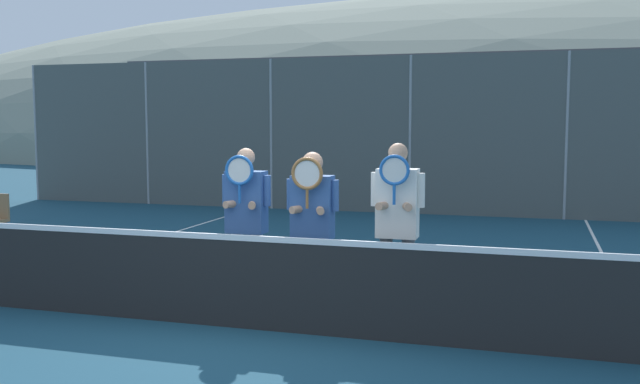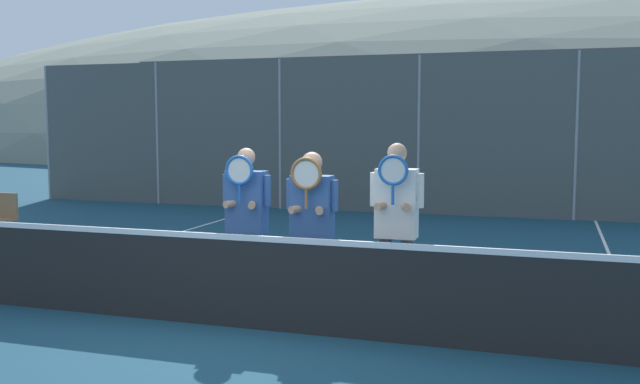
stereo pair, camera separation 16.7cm
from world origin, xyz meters
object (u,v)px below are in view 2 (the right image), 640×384
object	(u,v)px
player_center_right	(396,220)
car_far_left	(205,160)
player_center_left	(312,220)
player_leftmost	(246,216)
car_left_of_center	(383,166)
car_center	(601,170)

from	to	relation	value
player_center_right	car_far_left	xyz separation A→B (m)	(-7.78, 11.05, -0.10)
player_center_left	car_far_left	distance (m)	13.07
player_leftmost	car_left_of_center	distance (m)	10.88
car_left_of_center	car_center	distance (m)	5.17
player_leftmost	player_center_right	xyz separation A→B (m)	(1.63, -0.04, 0.03)
player_leftmost	car_center	world-z (taller)	player_leftmost
player_leftmost	car_center	size ratio (longest dim) A/B	0.41
player_center_right	car_left_of_center	world-z (taller)	player_center_right
player_center_right	car_center	world-z (taller)	player_center_right
car_center	car_far_left	bearing A→B (deg)	179.36
player_center_left	player_center_right	size ratio (longest dim) A/B	0.95
player_center_left	car_center	world-z (taller)	car_center
car_left_of_center	car_center	xyz separation A→B (m)	(5.17, 0.06, -0.01)
player_center_left	car_center	xyz separation A→B (m)	(3.38, 10.97, -0.13)
car_left_of_center	car_far_left	bearing A→B (deg)	178.03
player_leftmost	player_center_left	xyz separation A→B (m)	(0.76, -0.08, 0.00)
car_center	player_leftmost	bearing A→B (deg)	-110.82
player_center_left	car_left_of_center	distance (m)	11.06
player_center_right	car_center	bearing A→B (deg)	77.04
player_center_right	car_left_of_center	distance (m)	11.19
player_center_left	car_left_of_center	bearing A→B (deg)	99.29
player_leftmost	car_far_left	xyz separation A→B (m)	(-6.16, 11.01, -0.07)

